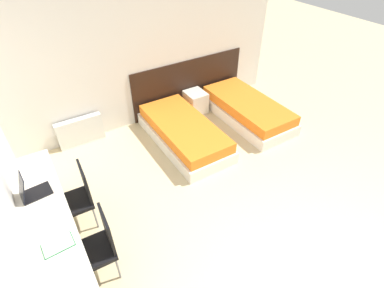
{
  "coord_description": "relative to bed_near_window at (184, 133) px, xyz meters",
  "views": [
    {
      "loc": [
        -1.89,
        -0.89,
        3.42
      ],
      "look_at": [
        0.0,
        2.17,
        0.55
      ],
      "focal_mm": 28.0,
      "sensor_mm": 36.0,
      "label": 1
    }
  ],
  "objects": [
    {
      "name": "nightstand",
      "position": [
        0.74,
        0.78,
        0.02
      ],
      "size": [
        0.39,
        0.44,
        0.44
      ],
      "color": "beige",
      "rests_on": "ground_plane"
    },
    {
      "name": "desk",
      "position": [
        -2.46,
        -1.24,
        0.41
      ],
      "size": [
        0.51,
        2.5,
        0.76
      ],
      "color": "beige",
      "rests_on": "ground_plane"
    },
    {
      "name": "ground_plane",
      "position": [
        -0.28,
        -2.9,
        -0.2
      ],
      "size": [
        20.0,
        20.0,
        0.0
      ],
      "primitive_type": "plane",
      "color": "beige"
    },
    {
      "name": "radiator",
      "position": [
        -1.59,
        0.95,
        0.06
      ],
      "size": [
        0.81,
        0.12,
        0.51
      ],
      "color": "silver",
      "rests_on": "ground_plane"
    },
    {
      "name": "open_notebook",
      "position": [
        -2.42,
        -1.64,
        0.57
      ],
      "size": [
        0.31,
        0.21,
        0.02
      ],
      "rotation": [
        0.0,
        0.0,
        0.04
      ],
      "color": "#236B3D",
      "rests_on": "desk"
    },
    {
      "name": "wall_back",
      "position": [
        -0.28,
        1.07,
        1.15
      ],
      "size": [
        5.87,
        0.05,
        2.7
      ],
      "color": "silver",
      "rests_on": "ground_plane"
    },
    {
      "name": "laptop",
      "position": [
        -2.51,
        -0.8,
        0.63
      ],
      "size": [
        0.35,
        0.27,
        0.33
      ],
      "rotation": [
        0.0,
        0.0,
        0.09
      ],
      "color": "black",
      "rests_on": "desk"
    },
    {
      "name": "chair_near_laptop",
      "position": [
        -2.05,
        -0.83,
        0.31
      ],
      "size": [
        0.44,
        0.44,
        0.94
      ],
      "rotation": [
        0.0,
        0.0,
        -0.04
      ],
      "color": "black",
      "rests_on": "ground_plane"
    },
    {
      "name": "headboard_panel",
      "position": [
        0.74,
        1.03,
        0.32
      ],
      "size": [
        2.53,
        0.03,
        1.04
      ],
      "color": "black",
      "rests_on": "ground_plane"
    },
    {
      "name": "bed_near_window",
      "position": [
        0.0,
        0.0,
        0.0
      ],
      "size": [
        0.95,
        2.0,
        0.42
      ],
      "color": "silver",
      "rests_on": "ground_plane"
    },
    {
      "name": "bed_near_door",
      "position": [
        1.48,
        0.0,
        0.0
      ],
      "size": [
        0.95,
        2.0,
        0.42
      ],
      "color": "silver",
      "rests_on": "ground_plane"
    },
    {
      "name": "chair_near_notebook",
      "position": [
        -2.05,
        -1.66,
        0.31
      ],
      "size": [
        0.44,
        0.44,
        0.94
      ],
      "rotation": [
        0.0,
        0.0,
        -0.05
      ],
      "color": "black",
      "rests_on": "ground_plane"
    }
  ]
}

